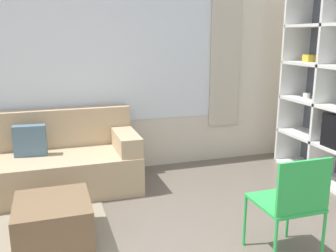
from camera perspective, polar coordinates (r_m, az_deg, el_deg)
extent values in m
cube|color=beige|center=(4.70, -10.63, 9.02)|extent=(6.72, 0.07, 2.70)
cube|color=white|center=(4.65, -10.62, 10.21)|extent=(3.04, 0.01, 1.60)
cube|color=beige|center=(5.14, 8.75, 10.58)|extent=(0.44, 0.03, 1.90)
cube|color=white|center=(4.80, 23.38, 5.73)|extent=(0.42, 0.04, 2.28)
cube|color=white|center=(5.33, 18.64, 6.80)|extent=(0.42, 0.04, 2.28)
cylinder|color=white|center=(5.09, 20.36, 4.36)|extent=(0.09, 0.09, 0.07)
cube|color=gold|center=(5.05, 20.71, 9.63)|extent=(0.12, 0.12, 0.09)
cube|color=tan|center=(4.38, -18.37, -7.05)|extent=(2.08, 0.87, 0.43)
cube|color=tan|center=(4.59, -18.78, -0.44)|extent=(2.08, 0.18, 0.45)
cube|color=tan|center=(4.36, -6.56, -2.14)|extent=(0.24, 0.81, 0.21)
cube|color=slate|center=(4.33, -20.28, -2.10)|extent=(0.35, 0.15, 0.34)
cube|color=brown|center=(3.39, -17.05, -13.74)|extent=(0.62, 0.65, 0.37)
cylinder|color=green|center=(3.45, 17.81, -12.63)|extent=(0.02, 0.02, 0.44)
cylinder|color=green|center=(3.24, 11.62, -14.00)|extent=(0.02, 0.02, 0.44)
cylinder|color=green|center=(3.15, 22.55, -15.68)|extent=(0.02, 0.02, 0.44)
cylinder|color=green|center=(2.92, 15.99, -17.56)|extent=(0.02, 0.02, 0.44)
cube|color=green|center=(3.08, 17.29, -11.08)|extent=(0.44, 0.46, 0.02)
cube|color=green|center=(2.85, 20.02, -8.76)|extent=(0.44, 0.02, 0.40)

